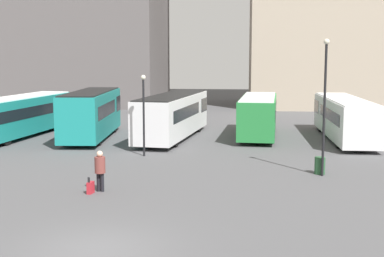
# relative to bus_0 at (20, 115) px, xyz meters

# --- Properties ---
(ground_plane) EXTENTS (160.00, 160.00, 0.00)m
(ground_plane) POSITION_rel_bus_0_xyz_m (11.58, -21.98, -1.60)
(ground_plane) COLOR #4C4C4F
(bus_0) EXTENTS (3.83, 12.28, 2.93)m
(bus_0) POSITION_rel_bus_0_xyz_m (0.00, 0.00, 0.00)
(bus_0) COLOR #19847F
(bus_0) RESTS_ON ground_plane
(bus_1) EXTENTS (3.27, 10.16, 3.36)m
(bus_1) POSITION_rel_bus_0_xyz_m (5.37, -0.28, 0.21)
(bus_1) COLOR #19847F
(bus_1) RESTS_ON ground_plane
(bus_2) EXTENTS (4.12, 11.83, 3.12)m
(bus_2) POSITION_rel_bus_0_xyz_m (11.15, 0.28, 0.10)
(bus_2) COLOR silver
(bus_2) RESTS_ON ground_plane
(bus_3) EXTENTS (3.16, 9.63, 2.94)m
(bus_3) POSITION_rel_bus_0_xyz_m (17.22, 1.55, -0.01)
(bus_3) COLOR #237A38
(bus_3) RESTS_ON ground_plane
(bus_4) EXTENTS (2.52, 12.25, 2.90)m
(bus_4) POSITION_rel_bus_0_xyz_m (23.16, 0.80, -0.02)
(bus_4) COLOR silver
(bus_4) RESTS_ON ground_plane
(traveler) EXTENTS (0.53, 0.53, 1.78)m
(traveler) POSITION_rel_bus_0_xyz_m (9.91, -15.16, -0.55)
(traveler) COLOR black
(traveler) RESTS_ON ground_plane
(suitcase) EXTENTS (0.25, 0.45, 0.74)m
(suitcase) POSITION_rel_bus_0_xyz_m (9.59, -15.56, -1.34)
(suitcase) COLOR #B7232D
(suitcase) RESTS_ON ground_plane
(lamp_post_0) EXTENTS (0.28, 0.28, 4.74)m
(lamp_post_0) POSITION_rel_bus_0_xyz_m (10.32, -6.82, 1.24)
(lamp_post_0) COLOR black
(lamp_post_0) RESTS_ON ground_plane
(lamp_post_2) EXTENTS (0.28, 0.28, 6.62)m
(lamp_post_2) POSITION_rel_bus_0_xyz_m (19.93, -11.20, 2.23)
(lamp_post_2) COLOR black
(lamp_post_2) RESTS_ON ground_plane
(trash_bin) EXTENTS (0.52, 0.52, 0.85)m
(trash_bin) POSITION_rel_bus_0_xyz_m (19.86, -10.80, -1.18)
(trash_bin) COLOR #285633
(trash_bin) RESTS_ON ground_plane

